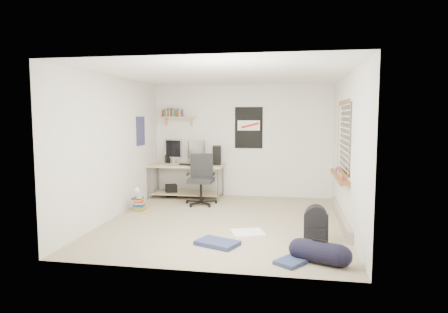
% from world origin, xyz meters
% --- Properties ---
extents(floor, '(4.00, 4.50, 0.01)m').
position_xyz_m(floor, '(0.00, 0.00, -0.01)').
color(floor, gray).
rests_on(floor, ground).
extents(ceiling, '(4.00, 4.50, 0.01)m').
position_xyz_m(ceiling, '(0.00, 0.00, 2.50)').
color(ceiling, white).
rests_on(ceiling, ground).
extents(back_wall, '(4.00, 0.01, 2.50)m').
position_xyz_m(back_wall, '(0.00, 2.25, 1.25)').
color(back_wall, silver).
rests_on(back_wall, ground).
extents(left_wall, '(0.01, 4.50, 2.50)m').
position_xyz_m(left_wall, '(-2.00, 0.00, 1.25)').
color(left_wall, silver).
rests_on(left_wall, ground).
extents(right_wall, '(0.01, 4.50, 2.50)m').
position_xyz_m(right_wall, '(2.00, 0.00, 1.25)').
color(right_wall, silver).
rests_on(right_wall, ground).
extents(desk, '(1.66, 0.75, 0.75)m').
position_xyz_m(desk, '(-1.18, 1.83, 0.36)').
color(desk, beige).
rests_on(desk, floor).
extents(monitor_left, '(0.40, 0.14, 0.43)m').
position_xyz_m(monitor_left, '(-1.53, 2.00, 0.97)').
color(monitor_left, '#AFAFB4').
rests_on(monitor_left, desk).
extents(monitor_right, '(0.37, 0.28, 0.41)m').
position_xyz_m(monitor_right, '(-0.99, 2.00, 0.96)').
color(monitor_right, '#AEADB2').
rests_on(monitor_right, desk).
extents(pc_tower, '(0.24, 0.40, 0.40)m').
position_xyz_m(pc_tower, '(-0.53, 2.00, 0.95)').
color(pc_tower, black).
rests_on(pc_tower, desk).
extents(keyboard, '(0.38, 0.22, 0.02)m').
position_xyz_m(keyboard, '(-1.13, 1.71, 0.76)').
color(keyboard, black).
rests_on(keyboard, desk).
extents(speaker_left, '(0.10, 0.10, 0.18)m').
position_xyz_m(speaker_left, '(-1.67, 2.00, 0.84)').
color(speaker_left, black).
rests_on(speaker_left, desk).
extents(speaker_right, '(0.11, 0.11, 0.16)m').
position_xyz_m(speaker_right, '(-0.79, 1.53, 0.83)').
color(speaker_right, black).
rests_on(speaker_right, desk).
extents(office_chair, '(0.77, 0.77, 1.04)m').
position_xyz_m(office_chair, '(-0.71, 1.21, 0.49)').
color(office_chair, black).
rests_on(office_chair, floor).
extents(wall_shelf, '(0.80, 0.22, 0.24)m').
position_xyz_m(wall_shelf, '(-1.45, 2.14, 1.78)').
color(wall_shelf, tan).
rests_on(wall_shelf, back_wall).
extents(poster_back_wall, '(0.62, 0.03, 0.92)m').
position_xyz_m(poster_back_wall, '(0.15, 2.23, 1.55)').
color(poster_back_wall, black).
rests_on(poster_back_wall, back_wall).
extents(poster_left_wall, '(0.02, 0.42, 0.60)m').
position_xyz_m(poster_left_wall, '(-1.99, 1.20, 1.50)').
color(poster_left_wall, navy).
rests_on(poster_left_wall, left_wall).
extents(window, '(0.10, 1.50, 1.26)m').
position_xyz_m(window, '(1.95, 0.30, 1.45)').
color(window, brown).
rests_on(window, right_wall).
extents(baseboard_heater, '(0.08, 2.50, 0.18)m').
position_xyz_m(baseboard_heater, '(1.96, 0.30, 0.09)').
color(baseboard_heater, '#B7B2A8').
rests_on(baseboard_heater, floor).
extents(backpack, '(0.34, 0.27, 0.45)m').
position_xyz_m(backpack, '(1.47, -0.96, 0.20)').
color(backpack, black).
rests_on(backpack, floor).
extents(duffel_bag, '(0.36, 0.36, 0.54)m').
position_xyz_m(duffel_bag, '(1.48, -1.73, 0.14)').
color(duffel_bag, black).
rests_on(duffel_bag, floor).
extents(tshirt, '(0.59, 0.54, 0.04)m').
position_xyz_m(tshirt, '(0.47, -0.70, 0.02)').
color(tshirt, white).
rests_on(tshirt, floor).
extents(jeans_a, '(0.67, 0.56, 0.06)m').
position_xyz_m(jeans_a, '(0.10, -1.28, 0.03)').
color(jeans_a, navy).
rests_on(jeans_a, floor).
extents(jeans_b, '(0.46, 0.48, 0.05)m').
position_xyz_m(jeans_b, '(1.13, -1.81, 0.03)').
color(jeans_b, navy).
rests_on(jeans_b, floor).
extents(book_stack, '(0.46, 0.42, 0.27)m').
position_xyz_m(book_stack, '(-1.75, 0.44, 0.15)').
color(book_stack, olive).
rests_on(book_stack, floor).
extents(desk_lamp, '(0.12, 0.20, 0.19)m').
position_xyz_m(desk_lamp, '(-1.73, 0.42, 0.38)').
color(desk_lamp, white).
rests_on(desk_lamp, book_stack).
extents(subwoofer, '(0.32, 0.32, 0.27)m').
position_xyz_m(subwoofer, '(-1.55, 1.85, 0.14)').
color(subwoofer, black).
rests_on(subwoofer, floor).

